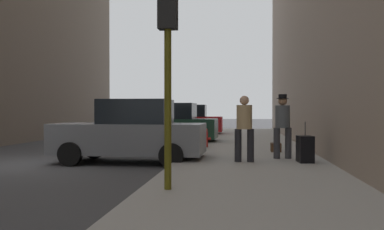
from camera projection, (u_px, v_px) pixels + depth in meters
ground_plane at (29, 165)px, 11.64m from camera, size 120.00×120.00×0.00m
sidewalk at (251, 165)px, 10.97m from camera, size 4.00×40.00×0.15m
parked_gray_coupe at (131, 133)px, 12.07m from camera, size 4.23×2.12×1.79m
parked_dark_green_sedan at (169, 125)px, 18.63m from camera, size 4.26×2.17×1.79m
parked_red_hatchback at (187, 121)px, 24.71m from camera, size 4.22×2.10×1.79m
fire_hydrant at (205, 138)px, 15.41m from camera, size 0.42×0.22×0.70m
traffic_light at (168, 35)px, 7.20m from camera, size 0.32×0.32×3.60m
pedestrian_with_beanie at (283, 123)px, 11.78m from camera, size 0.52×0.46×1.78m
pedestrian_in_tan_coat at (244, 125)px, 11.02m from camera, size 0.51×0.41×1.71m
rolling_suitcase at (305, 149)px, 10.95m from camera, size 0.41×0.59×1.04m
duffel_bag at (276, 147)px, 13.75m from camera, size 0.32×0.44×0.28m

